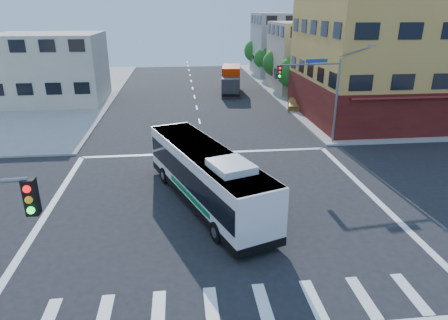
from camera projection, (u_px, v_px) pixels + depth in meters
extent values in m
plane|color=black|center=(218.00, 209.00, 22.62)|extent=(120.00, 120.00, 0.00)
cube|color=gray|center=(431.00, 85.00, 58.75)|extent=(50.00, 50.00, 0.15)
cube|color=gold|center=(400.00, 48.00, 39.40)|extent=(18.00, 15.00, 14.00)
cube|color=#581C14|center=(393.00, 98.00, 41.18)|extent=(18.09, 15.08, 4.00)
cube|color=maroon|center=(438.00, 97.00, 34.01)|extent=(16.00, 1.60, 0.51)
cube|color=tan|center=(317.00, 57.00, 54.38)|extent=(12.00, 10.00, 9.00)
cube|color=#9A9A95|center=(290.00, 44.00, 67.20)|extent=(12.00, 10.00, 10.00)
cube|color=beige|center=(51.00, 68.00, 47.30)|extent=(12.00, 10.00, 8.00)
cylinder|color=slate|center=(336.00, 102.00, 32.54)|extent=(0.18, 0.18, 7.00)
cylinder|color=slate|center=(310.00, 64.00, 30.94)|extent=(5.01, 0.62, 0.12)
cube|color=black|center=(279.00, 72.00, 30.63)|extent=(0.32, 0.30, 1.00)
sphere|color=#FF0C0C|center=(280.00, 68.00, 30.36)|extent=(0.20, 0.20, 0.20)
sphere|color=yellow|center=(280.00, 72.00, 30.47)|extent=(0.20, 0.20, 0.20)
sphere|color=#19FF33|center=(280.00, 76.00, 30.58)|extent=(0.20, 0.20, 0.20)
cube|color=navy|center=(317.00, 61.00, 30.95)|extent=(1.80, 0.22, 0.28)
cube|color=gray|center=(371.00, 44.00, 31.43)|extent=(0.50, 0.22, 0.14)
cube|color=black|center=(31.00, 197.00, 10.28)|extent=(0.32, 0.30, 1.00)
sphere|color=#FF0C0C|center=(27.00, 189.00, 10.02)|extent=(0.20, 0.20, 0.20)
sphere|color=yellow|center=(29.00, 200.00, 10.13)|extent=(0.20, 0.20, 0.20)
sphere|color=#19FF33|center=(31.00, 210.00, 10.23)|extent=(0.20, 0.20, 0.20)
cylinder|color=#372314|center=(290.00, 92.00, 49.52)|extent=(0.28, 0.28, 1.92)
sphere|color=#1B5718|center=(291.00, 72.00, 48.67)|extent=(3.60, 3.60, 3.60)
sphere|color=#1B5718|center=(296.00, 65.00, 48.11)|extent=(2.52, 2.52, 2.52)
cylinder|color=#372314|center=(275.00, 81.00, 56.94)|extent=(0.28, 0.28, 1.99)
sphere|color=#1B5718|center=(276.00, 63.00, 56.04)|extent=(3.80, 3.80, 3.80)
sphere|color=#1B5718|center=(280.00, 56.00, 55.47)|extent=(2.66, 2.66, 2.66)
cylinder|color=#372314|center=(264.00, 73.00, 64.39)|extent=(0.28, 0.28, 1.89)
sphere|color=#1B5718|center=(265.00, 58.00, 63.57)|extent=(3.40, 3.40, 3.40)
sphere|color=#1B5718|center=(268.00, 53.00, 63.03)|extent=(2.38, 2.38, 2.38)
cylinder|color=#372314|center=(255.00, 66.00, 71.80)|extent=(0.28, 0.28, 2.03)
sphere|color=#1B5718|center=(255.00, 51.00, 70.87)|extent=(4.00, 4.00, 4.00)
sphere|color=#1B5718|center=(258.00, 45.00, 70.27)|extent=(2.80, 2.80, 2.80)
cube|color=black|center=(207.00, 195.00, 23.06)|extent=(6.66, 12.41, 0.46)
cube|color=silver|center=(206.00, 175.00, 22.62)|extent=(6.64, 12.38, 2.91)
cube|color=black|center=(206.00, 172.00, 22.55)|extent=(6.57, 12.05, 1.27)
cube|color=black|center=(171.00, 144.00, 27.66)|extent=(2.27, 0.88, 1.38)
cube|color=#E5590C|center=(170.00, 129.00, 27.32)|extent=(1.85, 0.72, 0.29)
cube|color=silver|center=(206.00, 152.00, 22.12)|extent=(6.51, 12.13, 0.12)
cube|color=silver|center=(231.00, 166.00, 19.48)|extent=(2.48, 2.73, 0.37)
cube|color=#037335|center=(188.00, 195.00, 21.91)|extent=(1.94, 5.27, 0.29)
cube|color=#037335|center=(231.00, 186.00, 23.00)|extent=(1.94, 5.27, 0.29)
cylinder|color=black|center=(165.00, 175.00, 25.84)|extent=(0.65, 1.10, 1.06)
cylinder|color=#99999E|center=(163.00, 176.00, 25.78)|extent=(0.22, 0.51, 0.53)
cylinder|color=black|center=(199.00, 169.00, 26.86)|extent=(0.65, 1.10, 1.06)
cylinder|color=#99999E|center=(201.00, 169.00, 26.91)|extent=(0.22, 0.51, 0.53)
cylinder|color=black|center=(217.00, 232.00, 19.29)|extent=(0.65, 1.10, 1.06)
cylinder|color=#99999E|center=(214.00, 233.00, 19.23)|extent=(0.22, 0.51, 0.53)
cylinder|color=black|center=(260.00, 221.00, 20.30)|extent=(0.65, 1.10, 1.06)
cylinder|color=#99999E|center=(262.00, 220.00, 20.36)|extent=(0.22, 0.51, 0.53)
cube|color=#2A2A2F|center=(231.00, 88.00, 50.53)|extent=(2.53, 2.45, 2.52)
cube|color=black|center=(230.00, 86.00, 49.53)|extent=(2.02, 0.39, 0.97)
cube|color=#C42300|center=(231.00, 77.00, 53.70)|extent=(3.13, 5.72, 2.91)
cube|color=black|center=(231.00, 90.00, 53.14)|extent=(3.29, 7.99, 0.29)
cylinder|color=black|center=(223.00, 93.00, 51.03)|extent=(0.42, 1.00, 0.97)
cylinder|color=black|center=(239.00, 94.00, 50.95)|extent=(0.42, 1.00, 0.97)
cylinder|color=black|center=(224.00, 89.00, 53.65)|extent=(0.42, 1.00, 0.97)
cylinder|color=black|center=(239.00, 89.00, 53.57)|extent=(0.42, 1.00, 0.97)
cylinder|color=black|center=(224.00, 86.00, 55.91)|extent=(0.42, 1.00, 0.97)
cylinder|color=black|center=(239.00, 86.00, 55.83)|extent=(0.42, 1.00, 0.97)
imported|color=gold|center=(295.00, 103.00, 44.97)|extent=(2.53, 4.16, 1.32)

